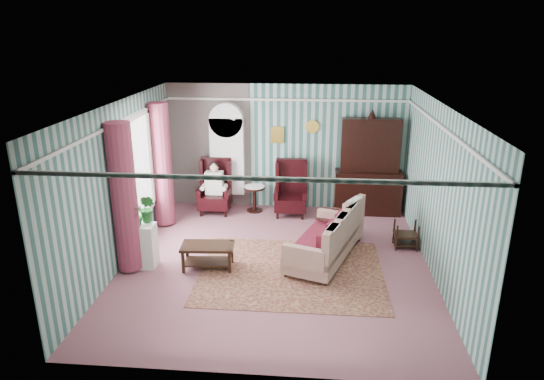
# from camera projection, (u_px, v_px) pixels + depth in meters

# --- Properties ---
(floor) EXTENTS (6.00, 6.00, 0.00)m
(floor) POSITION_uv_depth(u_px,v_px,m) (276.00, 263.00, 8.86)
(floor) COLOR #90535C
(floor) RESTS_ON ground
(room_shell) EXTENTS (5.53, 6.02, 2.91)m
(room_shell) POSITION_uv_depth(u_px,v_px,m) (241.00, 154.00, 8.43)
(room_shell) COLOR #35615B
(room_shell) RESTS_ON ground
(bookcase) EXTENTS (0.80, 0.28, 2.24)m
(bookcase) POSITION_uv_depth(u_px,v_px,m) (228.00, 162.00, 11.29)
(bookcase) COLOR silver
(bookcase) RESTS_ON floor
(dresser_hutch) EXTENTS (1.50, 0.56, 2.36)m
(dresser_hutch) POSITION_uv_depth(u_px,v_px,m) (369.00, 164.00, 10.89)
(dresser_hutch) COLOR black
(dresser_hutch) RESTS_ON floor
(wingback_left) EXTENTS (0.76, 0.80, 1.25)m
(wingback_left) POSITION_uv_depth(u_px,v_px,m) (215.00, 187.00, 11.10)
(wingback_left) COLOR black
(wingback_left) RESTS_ON floor
(wingback_right) EXTENTS (0.76, 0.80, 1.25)m
(wingback_right) POSITION_uv_depth(u_px,v_px,m) (291.00, 189.00, 10.96)
(wingback_right) COLOR black
(wingback_right) RESTS_ON floor
(seated_woman) EXTENTS (0.44, 0.40, 1.18)m
(seated_woman) POSITION_uv_depth(u_px,v_px,m) (215.00, 188.00, 11.11)
(seated_woman) COLOR white
(seated_woman) RESTS_ON floor
(round_side_table) EXTENTS (0.50, 0.50, 0.60)m
(round_side_table) POSITION_uv_depth(u_px,v_px,m) (254.00, 199.00, 11.27)
(round_side_table) COLOR black
(round_side_table) RESTS_ON floor
(nest_table) EXTENTS (0.45, 0.38, 0.54)m
(nest_table) POSITION_uv_depth(u_px,v_px,m) (406.00, 235.00, 9.42)
(nest_table) COLOR black
(nest_table) RESTS_ON floor
(plant_stand) EXTENTS (0.55, 0.35, 0.80)m
(plant_stand) POSITION_uv_depth(u_px,v_px,m) (141.00, 246.00, 8.64)
(plant_stand) COLOR white
(plant_stand) RESTS_ON floor
(rug) EXTENTS (3.20, 2.60, 0.01)m
(rug) POSITION_uv_depth(u_px,v_px,m) (291.00, 272.00, 8.55)
(rug) COLOR #4B1C19
(rug) RESTS_ON floor
(sofa) EXTENTS (1.66, 2.18, 1.09)m
(sofa) POSITION_uv_depth(u_px,v_px,m) (322.00, 233.00, 8.80)
(sofa) COLOR beige
(sofa) RESTS_ON floor
(floral_armchair) EXTENTS (1.10, 1.11, 0.92)m
(floral_armchair) POSITION_uv_depth(u_px,v_px,m) (339.00, 221.00, 9.57)
(floral_armchair) COLOR #BAA790
(floral_armchair) RESTS_ON floor
(coffee_table) EXTENTS (0.96, 0.55, 0.45)m
(coffee_table) POSITION_uv_depth(u_px,v_px,m) (208.00, 256.00, 8.63)
(coffee_table) COLOR black
(coffee_table) RESTS_ON floor
(potted_plant_a) EXTENTS (0.43, 0.39, 0.42)m
(potted_plant_a) POSITION_uv_depth(u_px,v_px,m) (132.00, 217.00, 8.31)
(potted_plant_a) COLOR #174B19
(potted_plant_a) RESTS_ON plant_stand
(potted_plant_b) EXTENTS (0.35, 0.32, 0.52)m
(potted_plant_b) POSITION_uv_depth(u_px,v_px,m) (147.00, 208.00, 8.55)
(potted_plant_b) COLOR #1D4917
(potted_plant_b) RESTS_ON plant_stand
(potted_plant_c) EXTENTS (0.25, 0.25, 0.35)m
(potted_plant_c) POSITION_uv_depth(u_px,v_px,m) (137.00, 215.00, 8.48)
(potted_plant_c) COLOR #244F18
(potted_plant_c) RESTS_ON plant_stand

